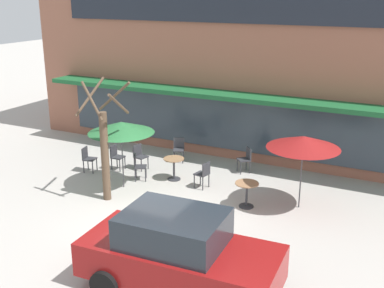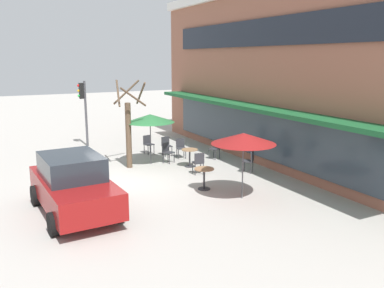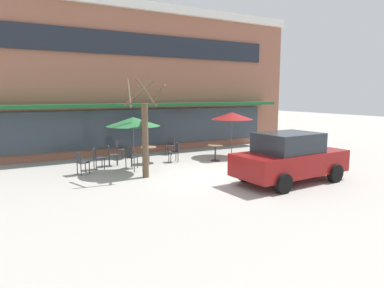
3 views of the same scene
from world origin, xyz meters
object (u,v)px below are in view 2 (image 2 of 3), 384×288
cafe_chair_3 (167,151)px  traffic_light_pole (83,103)px  patio_umbrella_green_folded (150,118)px  cafe_chair_4 (250,160)px  cafe_chair_6 (148,143)px  cafe_table_near_wall (190,155)px  street_tree (129,128)px  cafe_table_streetside (204,175)px  cafe_chair_0 (166,145)px  cafe_chair_1 (215,147)px  cafe_chair_2 (181,147)px  patio_umbrella_cream_folded (244,138)px  cafe_chair_5 (199,162)px  parked_sedan (73,185)px

cafe_chair_3 → traffic_light_pole: 5.95m
patio_umbrella_green_folded → cafe_chair_4: patio_umbrella_green_folded is taller
cafe_chair_6 → cafe_table_near_wall: bearing=13.0°
cafe_chair_4 → street_tree: size_ratio=0.24×
cafe_table_streetside → patio_umbrella_green_folded: (-4.10, -0.39, 1.51)m
cafe_chair_3 → cafe_chair_4: same height
cafe_table_near_wall → cafe_chair_0: cafe_chair_0 is taller
cafe_table_near_wall → cafe_chair_1: size_ratio=0.85×
cafe_chair_2 → traffic_light_pole: 5.96m
cafe_table_streetside → cafe_chair_3: (-4.00, 0.34, 0.01)m
cafe_chair_1 → cafe_chair_4: size_ratio=1.00×
patio_umbrella_green_folded → cafe_table_near_wall: bearing=49.0°
cafe_chair_3 → patio_umbrella_cream_folded: bearing=3.4°
cafe_chair_1 → cafe_chair_2: bearing=-122.5°
cafe_table_streetside → cafe_chair_3: cafe_chair_3 is taller
cafe_chair_4 → cafe_chair_2: bearing=-158.1°
cafe_chair_5 → parked_sedan: size_ratio=0.21×
patio_umbrella_green_folded → cafe_chair_2: (-0.44, 1.66, -1.50)m
cafe_table_streetside → parked_sedan: 4.54m
cafe_chair_6 → street_tree: street_tree is taller
patio_umbrella_green_folded → street_tree: (0.09, -0.99, -0.33)m
street_tree → patio_umbrella_green_folded: bearing=94.9°
patio_umbrella_green_folded → cafe_chair_6: 2.51m
cafe_chair_5 → traffic_light_pole: traffic_light_pole is taller
cafe_chair_6 → cafe_chair_2: bearing=35.4°
patio_umbrella_green_folded → cafe_chair_3: 1.67m
cafe_table_near_wall → patio_umbrella_cream_folded: bearing=-3.4°
cafe_chair_3 → parked_sedan: size_ratio=0.21×
cafe_chair_2 → cafe_table_near_wall: bearing=-12.2°
patio_umbrella_cream_folded → street_tree: 5.80m
patio_umbrella_cream_folded → traffic_light_pole: 10.89m
cafe_chair_2 → cafe_chair_6: size_ratio=1.00×
traffic_light_pole → cafe_chair_6: bearing=36.6°
cafe_chair_1 → cafe_chair_3: same height
cafe_table_streetside → patio_umbrella_green_folded: 4.38m
traffic_light_pole → cafe_chair_2: bearing=36.2°
cafe_table_streetside → cafe_table_near_wall: bearing=162.6°
cafe_chair_0 → cafe_chair_6: same height
patio_umbrella_green_folded → street_tree: 1.05m
street_tree → patio_umbrella_cream_folded: bearing=20.7°
cafe_chair_2 → traffic_light_pole: bearing=-143.8°
cafe_chair_6 → parked_sedan: parked_sedan is taller
cafe_chair_2 → parked_sedan: (4.71, -5.79, 0.35)m
cafe_table_near_wall → patio_umbrella_cream_folded: size_ratio=0.35×
cafe_chair_5 → cafe_chair_6: bearing=-173.5°
patio_umbrella_cream_folded → cafe_chair_0: patio_umbrella_cream_folded is taller
cafe_chair_6 → traffic_light_pole: bearing=-143.4°
cafe_chair_5 → cafe_chair_6: (-4.28, -0.49, 0.00)m
cafe_table_near_wall → cafe_chair_2: cafe_chair_2 is taller
parked_sedan → street_tree: street_tree is taller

